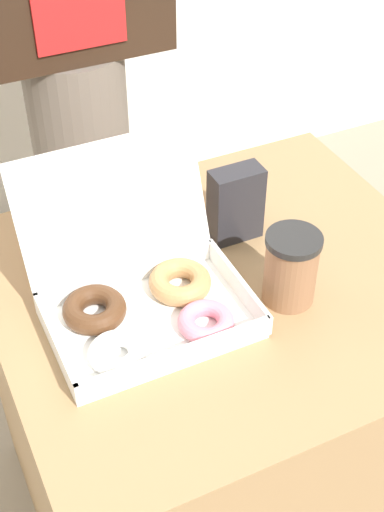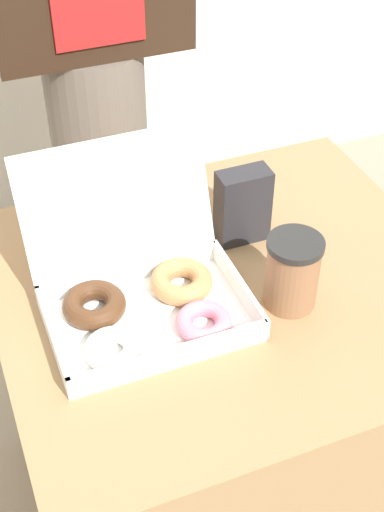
{
  "view_description": "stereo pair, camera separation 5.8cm",
  "coord_description": "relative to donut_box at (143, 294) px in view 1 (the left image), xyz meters",
  "views": [
    {
      "loc": [
        -0.46,
        -0.83,
        1.61
      ],
      "look_at": [
        -0.09,
        -0.04,
        0.86
      ],
      "focal_mm": 50.0,
      "sensor_mm": 36.0,
      "label": 1
    },
    {
      "loc": [
        -0.41,
        -0.85,
        1.61
      ],
      "look_at": [
        -0.09,
        -0.04,
        0.86
      ],
      "focal_mm": 50.0,
      "sensor_mm": 36.0,
      "label": 2
    }
  ],
  "objects": [
    {
      "name": "person_customer",
      "position": [
        0.11,
        0.69,
        0.14
      ],
      "size": [
        0.44,
        0.24,
        1.71
      ],
      "color": "#665B51",
      "rests_on": "ground_plane"
    },
    {
      "name": "napkin_holder",
      "position": [
        0.24,
        0.12,
        0.03
      ],
      "size": [
        0.1,
        0.05,
        0.15
      ],
      "color": "#232328",
      "rests_on": "table"
    },
    {
      "name": "coffee_cup",
      "position": [
        0.24,
        -0.07,
        0.03
      ],
      "size": [
        0.1,
        0.1,
        0.14
      ],
      "color": "#8C6042",
      "rests_on": "table"
    },
    {
      "name": "donut_box",
      "position": [
        0.0,
        0.0,
        0.0
      ],
      "size": [
        0.33,
        0.31,
        0.25
      ],
      "color": "white",
      "rests_on": "table"
    },
    {
      "name": "table",
      "position": [
        0.17,
        0.01,
        -0.41
      ],
      "size": [
        0.83,
        0.74,
        0.74
      ],
      "color": "#99754C",
      "rests_on": "ground_plane"
    },
    {
      "name": "ground_plane",
      "position": [
        0.17,
        0.01,
        -0.78
      ],
      "size": [
        14.0,
        14.0,
        0.0
      ],
      "primitive_type": "plane",
      "color": "gray"
    }
  ]
}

